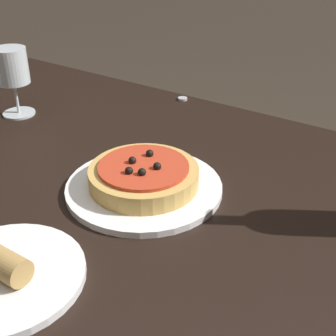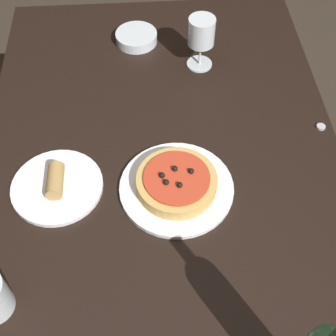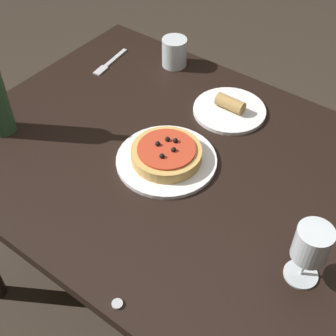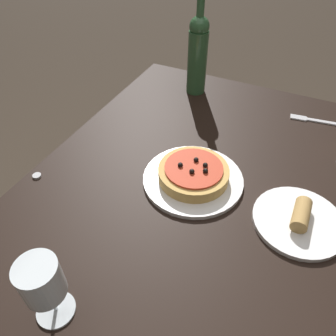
% 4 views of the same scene
% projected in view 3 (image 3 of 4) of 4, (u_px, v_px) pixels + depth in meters
% --- Properties ---
extents(ground_plane, '(14.00, 14.00, 0.00)m').
position_uv_depth(ground_plane, '(190.00, 306.00, 1.79)').
color(ground_plane, '#382D23').
extents(dining_table, '(1.39, 0.92, 0.75)m').
position_uv_depth(dining_table, '(198.00, 192.00, 1.32)').
color(dining_table, black).
rests_on(dining_table, ground_plane).
extents(dinner_plate, '(0.28, 0.28, 0.01)m').
position_uv_depth(dinner_plate, '(166.00, 160.00, 1.27)').
color(dinner_plate, white).
rests_on(dinner_plate, dining_table).
extents(pizza, '(0.19, 0.19, 0.05)m').
position_uv_depth(pizza, '(166.00, 153.00, 1.26)').
color(pizza, tan).
rests_on(pizza, dinner_plate).
extents(wine_glass, '(0.08, 0.08, 0.16)m').
position_uv_depth(wine_glass, '(312.00, 245.00, 0.95)').
color(wine_glass, silver).
rests_on(wine_glass, dining_table).
extents(water_cup, '(0.08, 0.08, 0.10)m').
position_uv_depth(water_cup, '(174.00, 52.00, 1.57)').
color(water_cup, silver).
rests_on(water_cup, dining_table).
extents(fork, '(0.04, 0.18, 0.00)m').
position_uv_depth(fork, '(109.00, 63.00, 1.61)').
color(fork, silver).
rests_on(fork, dining_table).
extents(side_plate, '(0.22, 0.22, 0.05)m').
position_uv_depth(side_plate, '(230.00, 109.00, 1.42)').
color(side_plate, white).
rests_on(side_plate, dining_table).
extents(bottle_cap, '(0.02, 0.02, 0.01)m').
position_uv_depth(bottle_cap, '(117.00, 304.00, 0.98)').
color(bottle_cap, '#B7B7BC').
rests_on(bottle_cap, dining_table).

